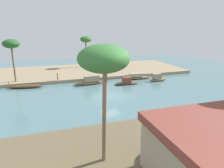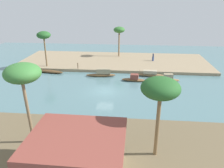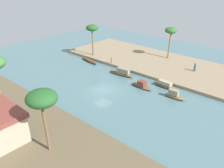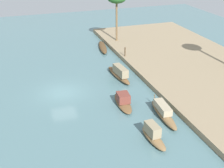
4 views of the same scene
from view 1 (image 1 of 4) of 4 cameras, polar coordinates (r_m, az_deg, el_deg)
The scene contains 14 objects.
river_water at distance 28.22m, azimuth -0.40°, elevation -3.31°, with size 71.09×71.09×0.00m, color slate.
riverbank_left at distance 43.10m, azimuth -6.95°, elevation 3.53°, with size 39.19×14.54×0.52m, color #937F60.
riverbank_right at distance 15.33m, azimuth 19.58°, elevation -20.68°, with size 39.19×14.54×0.52m, color brown.
sampan_with_red_awning at distance 33.88m, azimuth 4.03°, elevation 0.59°, with size 4.13×1.52×1.19m.
sampan_foreground at distance 34.39m, azimuth -22.58°, elevation -0.61°, with size 5.37×1.89×1.11m.
sampan_midstream at distance 36.58m, azimuth 12.29°, elevation 1.54°, with size 3.30×1.07×1.34m.
sampan_upstream_small at distance 37.31m, azimuth 6.78°, elevation 1.95°, with size 4.97×1.27×1.10m.
sampan_with_tall_canopy at distance 33.80m, azimuth -6.00°, elevation 0.76°, with size 5.23×1.35×1.43m.
person_on_near_bank at distance 45.41m, azimuth 3.23°, elevation 5.44°, with size 0.43×0.43×1.71m.
mooring_post at distance 35.48m, azimuth -14.63°, elevation 1.95°, with size 0.14×0.14×1.16m, color #4C3823.
palm_tree_left_near at distance 46.01m, azimuth -7.14°, elevation 11.71°, with size 2.47×2.47×6.57m.
palm_tree_left_far at distance 36.08m, azimuth -25.77°, elevation 9.65°, with size 2.58×2.58×6.70m.
palm_tree_right_short at distance 12.00m, azimuth -2.28°, elevation 6.49°, with size 3.03×3.03×7.62m.
riverside_building at distance 13.24m, azimuth 26.57°, elevation -16.87°, with size 6.81×6.02×3.61m.
Camera 1 is at (8.20, 25.44, 9.08)m, focal length 33.55 mm.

